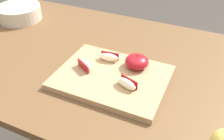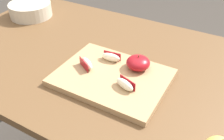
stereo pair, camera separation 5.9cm
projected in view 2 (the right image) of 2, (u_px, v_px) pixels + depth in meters
The scene contains 7 objects.
dining_table at pixel (110, 82), 1.02m from camera, with size 1.41×0.80×0.77m.
cutting_board at pixel (112, 77), 0.85m from camera, with size 0.37×0.28×0.02m.
apple_half_skin_up at pixel (138, 63), 0.86m from camera, with size 0.08×0.08×0.05m.
apple_wedge_middle at pixel (125, 84), 0.78m from camera, with size 0.07×0.05×0.03m.
apple_wedge_near_knife at pixel (87, 63), 0.87m from camera, with size 0.07×0.06×0.03m.
apple_wedge_front at pixel (111, 57), 0.90m from camera, with size 0.07×0.03×0.03m.
ceramic_fruit_bowl at pixel (31, 9), 1.25m from camera, with size 0.21×0.21×0.07m.
Camera 2 is at (0.40, -0.68, 1.31)m, focal length 40.33 mm.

